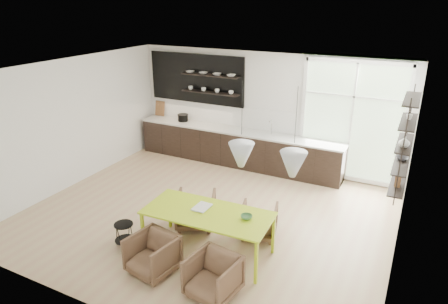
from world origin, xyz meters
TOP-DOWN VIEW (x-y plane):
  - room at (0.58, 1.10)m, footprint 7.02×6.01m
  - kitchen_run at (-0.70, 2.69)m, footprint 5.54×0.69m
  - right_shelving at (3.36, 1.17)m, footprint 0.26×1.22m
  - dining_table at (0.63, -1.11)m, footprint 2.19×1.06m
  - armchair_back_left at (-0.00, -0.45)m, footprint 0.94×0.96m
  - armchair_back_right at (1.20, -0.23)m, footprint 0.78×0.80m
  - armchair_front_left at (0.10, -1.97)m, footprint 0.79×0.81m
  - armchair_front_right at (1.21, -2.01)m, footprint 0.77×0.79m
  - wire_stool at (-0.77, -1.61)m, footprint 0.35×0.35m
  - table_book at (0.35, -1.03)m, footprint 0.26×0.34m
  - table_bowl at (1.29, -1.01)m, footprint 0.21×0.21m

SIDE VIEW (x-z plane):
  - wire_stool at x=-0.77m, z-range 0.06..0.51m
  - armchair_back_right at x=1.20m, z-range 0.00..0.60m
  - armchair_front_right at x=1.21m, z-range 0.00..0.64m
  - armchair_front_left at x=0.10m, z-range 0.00..0.64m
  - armchair_back_left at x=0.00m, z-range 0.00..0.67m
  - kitchen_run at x=-0.70m, z-range -0.78..1.97m
  - dining_table at x=0.63m, z-range 0.34..1.12m
  - table_book at x=0.35m, z-range 0.78..0.81m
  - table_bowl at x=1.29m, z-range 0.78..0.84m
  - room at x=0.58m, z-range 0.00..2.92m
  - right_shelving at x=3.36m, z-range 0.70..2.60m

